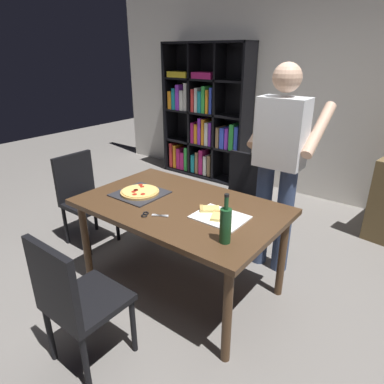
# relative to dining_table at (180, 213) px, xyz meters

# --- Properties ---
(ground_plane) EXTENTS (12.00, 12.00, 0.00)m
(ground_plane) POSITION_rel_dining_table_xyz_m (0.00, 0.00, -0.67)
(ground_plane) COLOR gray
(back_wall) EXTENTS (6.40, 0.10, 2.80)m
(back_wall) POSITION_rel_dining_table_xyz_m (0.00, 2.60, 0.73)
(back_wall) COLOR silver
(back_wall) RESTS_ON ground_plane
(dining_table) EXTENTS (1.54, 0.96, 0.75)m
(dining_table) POSITION_rel_dining_table_xyz_m (0.00, 0.00, 0.00)
(dining_table) COLOR #4C331E
(dining_table) RESTS_ON ground_plane
(chair_near_camera) EXTENTS (0.42, 0.42, 0.90)m
(chair_near_camera) POSITION_rel_dining_table_xyz_m (-0.00, -0.97, -0.16)
(chair_near_camera) COLOR black
(chair_near_camera) RESTS_ON ground_plane
(chair_far_side) EXTENTS (0.42, 0.42, 0.90)m
(chair_far_side) POSITION_rel_dining_table_xyz_m (0.00, 0.97, -0.16)
(chair_far_side) COLOR black
(chair_far_side) RESTS_ON ground_plane
(chair_left_end) EXTENTS (0.42, 0.42, 0.90)m
(chair_left_end) POSITION_rel_dining_table_xyz_m (-1.25, 0.00, -0.16)
(chair_left_end) COLOR black
(chair_left_end) RESTS_ON ground_plane
(bookshelf) EXTENTS (1.40, 0.35, 1.95)m
(bookshelf) POSITION_rel_dining_table_xyz_m (-1.47, 2.38, 0.22)
(bookshelf) COLOR black
(bookshelf) RESTS_ON ground_plane
(person_serving_pizza) EXTENTS (0.55, 0.54, 1.75)m
(person_serving_pizza) POSITION_rel_dining_table_xyz_m (0.44, 0.75, 0.32)
(person_serving_pizza) COLOR #38476B
(person_serving_pizza) RESTS_ON ground_plane
(pepperoni_pizza_on_tray) EXTENTS (0.37, 0.37, 0.04)m
(pepperoni_pizza_on_tray) POSITION_rel_dining_table_xyz_m (-0.38, -0.05, 0.09)
(pepperoni_pizza_on_tray) COLOR #2D2D33
(pepperoni_pizza_on_tray) RESTS_ON dining_table
(pizza_slices_on_towel) EXTENTS (0.38, 0.28, 0.03)m
(pizza_slices_on_towel) POSITION_rel_dining_table_xyz_m (0.34, -0.00, 0.09)
(pizza_slices_on_towel) COLOR white
(pizza_slices_on_towel) RESTS_ON dining_table
(wine_bottle) EXTENTS (0.07, 0.07, 0.32)m
(wine_bottle) POSITION_rel_dining_table_xyz_m (0.56, -0.26, 0.19)
(wine_bottle) COLOR #194723
(wine_bottle) RESTS_ON dining_table
(kitchen_scissors) EXTENTS (0.19, 0.14, 0.01)m
(kitchen_scissors) POSITION_rel_dining_table_xyz_m (-0.04, -0.27, 0.08)
(kitchen_scissors) COLOR silver
(kitchen_scissors) RESTS_ON dining_table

